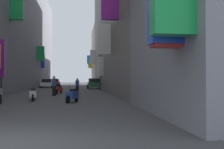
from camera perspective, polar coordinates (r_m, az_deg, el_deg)
The scene contains 15 objects.
ground_plane at distance 35.90m, azimuth -10.38°, elevation -3.33°, with size 140.00×140.00×0.00m, color #424244.
building_left_mid_b at distance 46.06m, azimuth -19.85°, elevation 8.70°, with size 7.30×43.01×18.37m.
building_right_mid_a at distance 35.50m, azimuth 2.90°, elevation 14.36°, with size 7.39×37.27×21.75m.
building_right_mid_b at distance 59.61m, azimuth -1.41°, elevation 4.00°, with size 7.23×13.48×13.31m.
parked_car_red at distance 59.09m, azimuth -12.60°, elevation -1.63°, with size 2.01×4.12×1.49m.
parked_car_white at distance 45.44m, azimuth -14.25°, elevation -1.86°, with size 1.99×4.44×1.46m.
parked_car_green at distance 38.38m, azimuth -4.07°, elevation -2.00°, with size 2.00×4.21×1.55m.
scooter_red at distance 25.97m, azimuth -11.81°, elevation -3.22°, with size 0.66×1.96×1.13m.
scooter_white at distance 18.29m, azimuth -17.19°, elevation -4.15°, with size 0.59×1.98×1.13m.
scooter_black at distance 34.09m, azimuth -11.96°, elevation -2.68°, with size 0.68×1.77×1.13m.
scooter_blue at distance 16.40m, azimuth -8.84°, elevation -4.56°, with size 0.80×1.79×1.13m.
pedestrian_crossing at distance 22.90m, azimuth -12.85°, elevation -2.49°, with size 0.47×0.47×1.75m.
pedestrian_near_left at distance 26.80m, azimuth -7.77°, elevation -2.50°, with size 0.54×0.54×1.56m.
traffic_light_near_corner at distance 23.33m, azimuth -23.50°, elevation 3.31°, with size 0.26×0.34×4.75m.
traffic_light_far_corner at distance 32.79m, azimuth -2.63°, elevation 1.73°, with size 0.26×0.34×4.48m.
Camera 1 is at (1.97, -5.82, 1.49)m, focal length 40.91 mm.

